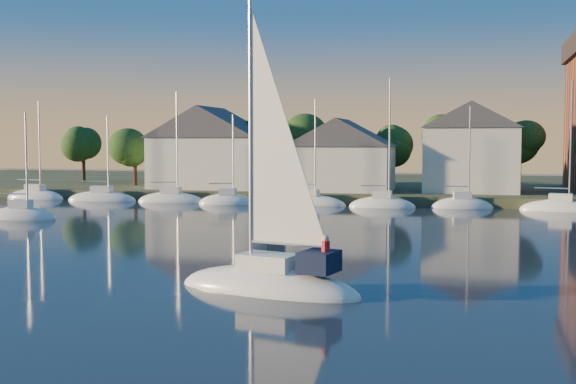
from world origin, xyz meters
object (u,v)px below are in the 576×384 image
(hero_sailboat, at_px, (271,278))
(clubhouse_centre, at_px, (342,154))
(drifting_sailboat_left, at_px, (21,218))
(clubhouse_east, at_px, (471,146))
(clubhouse_west, at_px, (211,146))

(hero_sailboat, bearing_deg, clubhouse_centre, -70.31)
(clubhouse_centre, height_order, hero_sailboat, hero_sailboat)
(hero_sailboat, distance_m, drifting_sailboat_left, 36.42)
(clubhouse_east, height_order, hero_sailboat, hero_sailboat)
(hero_sailboat, xyz_separation_m, drifting_sailboat_left, (-28.49, 22.68, -0.48))
(clubhouse_west, bearing_deg, clubhouse_centre, -3.58)
(drifting_sailboat_left, bearing_deg, clubhouse_west, 70.97)
(hero_sailboat, relative_size, drifting_sailboat_left, 1.37)
(clubhouse_east, relative_size, hero_sailboat, 0.76)
(clubhouse_west, height_order, clubhouse_east, clubhouse_east)
(hero_sailboat, bearing_deg, clubhouse_east, -85.99)
(clubhouse_centre, distance_m, drifting_sailboat_left, 35.48)
(clubhouse_west, xyz_separation_m, drifting_sailboat_left, (-6.40, -28.05, -5.83))
(clubhouse_west, xyz_separation_m, hero_sailboat, (22.09, -50.73, -5.35))
(clubhouse_west, bearing_deg, hero_sailboat, -66.47)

